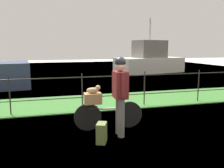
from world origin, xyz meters
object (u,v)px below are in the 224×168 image
(wooden_crate, at_px, (93,98))
(cyclist_person, at_px, (120,89))
(bicycle_main, at_px, (108,115))
(backpack_on_paving, at_px, (102,133))
(terrier_dog, at_px, (94,90))
(moored_boat_near, at_px, (149,61))

(wooden_crate, xyz_separation_m, cyclist_person, (0.49, -0.48, 0.26))
(bicycle_main, height_order, cyclist_person, cyclist_person)
(backpack_on_paving, bearing_deg, terrier_dog, 23.34)
(terrier_dog, xyz_separation_m, moored_boat_near, (6.38, 11.00, -0.08))
(cyclist_person, distance_m, moored_boat_near, 12.91)
(wooden_crate, relative_size, cyclist_person, 0.23)
(bicycle_main, xyz_separation_m, wooden_crate, (-0.35, 0.02, 0.41))
(bicycle_main, height_order, wooden_crate, wooden_crate)
(terrier_dog, relative_size, moored_boat_near, 0.06)
(bicycle_main, bearing_deg, terrier_dog, 176.96)
(backpack_on_paving, bearing_deg, wooden_crate, 25.22)
(moored_boat_near, bearing_deg, bicycle_main, -118.80)
(bicycle_main, relative_size, terrier_dog, 5.00)
(cyclist_person, xyz_separation_m, moored_boat_near, (5.91, 11.48, -0.15))
(cyclist_person, distance_m, backpack_on_paving, 0.97)
(bicycle_main, distance_m, terrier_dog, 0.68)
(cyclist_person, xyz_separation_m, backpack_on_paving, (-0.47, -0.28, -0.80))
(moored_boat_near, bearing_deg, wooden_crate, -120.20)
(terrier_dog, bearing_deg, bicycle_main, -3.04)
(wooden_crate, xyz_separation_m, moored_boat_near, (6.40, 11.00, 0.11))
(terrier_dog, bearing_deg, wooden_crate, 176.96)
(wooden_crate, height_order, backpack_on_paving, wooden_crate)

